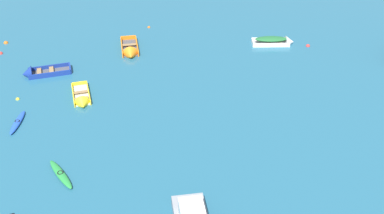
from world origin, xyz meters
name	(u,v)px	position (x,y,z in m)	size (l,w,h in m)	color
rowboat_yellow_near_left	(82,101)	(-8.31, 23.61, 0.16)	(2.07, 3.80, 1.13)	beige
rowboat_white_far_back	(277,41)	(8.18, 33.31, 0.33)	(3.92, 1.32, 1.16)	gray
rowboat_deep_blue_far_right	(37,73)	(-12.82, 27.87, 0.20)	(4.13, 2.33, 1.27)	#4C4C51
rowboat_orange_back_row_right	(130,52)	(-5.40, 31.59, 0.21)	(2.01, 4.28, 1.33)	#4C4C51
kayak_green_far_left	(61,174)	(-8.14, 15.38, 0.14)	(2.21, 2.85, 0.30)	#288C3D
kayak_blue_midfield_left	(18,122)	(-12.38, 20.91, 0.13)	(0.59, 2.89, 0.27)	blue
mooring_buoy_between_boats_left	(308,46)	(10.99, 32.87, 0.00)	(0.38, 0.38, 0.38)	red
mooring_buoy_central	(6,43)	(-17.34, 34.03, 0.00)	(0.42, 0.42, 0.42)	orange
mooring_buoy_outer_edge	(18,99)	(-13.34, 24.14, 0.00)	(0.31, 0.31, 0.31)	yellow
mooring_buoy_between_boats_right	(149,27)	(-4.07, 37.39, 0.00)	(0.29, 0.29, 0.29)	orange
mooring_buoy_near_foreground	(1,54)	(-17.12, 31.85, 0.00)	(0.39, 0.39, 0.39)	red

